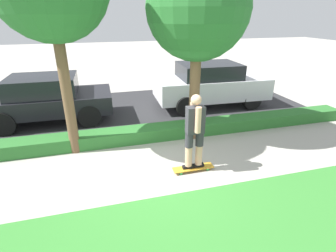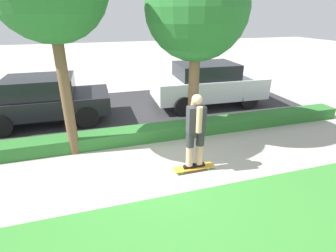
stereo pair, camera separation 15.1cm
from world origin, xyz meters
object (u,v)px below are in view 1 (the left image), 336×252
object	(u,v)px
skateboard	(193,168)
tree_mid	(198,9)
skater_person	(195,131)
parked_car_middle	(210,84)
parked_car_front	(48,98)

from	to	relation	value
skateboard	tree_mid	bearing A→B (deg)	69.99
skater_person	parked_car_middle	xyz separation A→B (m)	(2.23, 4.21, -0.15)
tree_mid	parked_car_front	xyz separation A→B (m)	(-4.11, 2.42, -2.62)
skater_person	tree_mid	xyz separation A→B (m)	(0.61, 1.66, 2.41)
skateboard	parked_car_front	world-z (taller)	parked_car_front
skater_person	parked_car_middle	bearing A→B (deg)	62.10
skateboard	parked_car_middle	bearing A→B (deg)	62.10
parked_car_middle	tree_mid	bearing A→B (deg)	-120.41
skater_person	tree_mid	world-z (taller)	tree_mid
parked_car_front	parked_car_middle	xyz separation A→B (m)	(5.73, 0.12, 0.06)
parked_car_middle	parked_car_front	bearing A→B (deg)	-176.70
skateboard	parked_car_middle	world-z (taller)	parked_car_middle
skater_person	tree_mid	distance (m)	2.99
tree_mid	parked_car_middle	bearing A→B (deg)	57.48
skateboard	skater_person	world-z (taller)	skater_person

